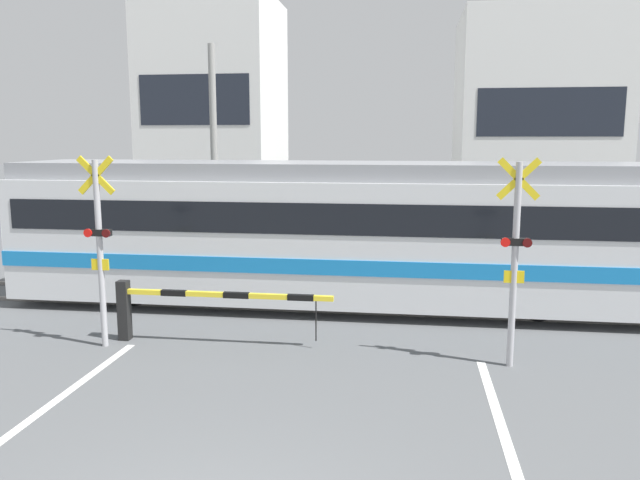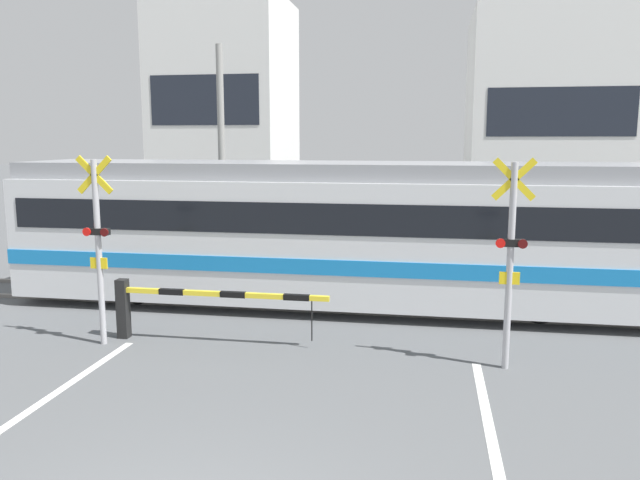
% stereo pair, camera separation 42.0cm
% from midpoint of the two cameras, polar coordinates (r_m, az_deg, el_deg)
% --- Properties ---
extents(rail_track_near, '(50.00, 0.10, 0.08)m').
position_cam_midpoint_polar(rail_track_near, '(13.59, -0.87, -6.48)').
color(rail_track_near, gray).
rests_on(rail_track_near, ground_plane).
extents(rail_track_far, '(50.00, 0.10, 0.08)m').
position_cam_midpoint_polar(rail_track_far, '(14.96, -0.01, -5.01)').
color(rail_track_far, gray).
rests_on(rail_track_far, ground_plane).
extents(commuter_train, '(14.18, 2.86, 3.21)m').
position_cam_midpoint_polar(commuter_train, '(13.92, 0.21, 0.96)').
color(commuter_train, silver).
rests_on(commuter_train, ground_plane).
extents(crossing_barrier_near, '(4.03, 0.20, 1.13)m').
position_cam_midpoint_polar(crossing_barrier_near, '(11.83, -13.89, -5.59)').
color(crossing_barrier_near, black).
rests_on(crossing_barrier_near, ground_plane).
extents(crossing_barrier_far, '(4.03, 0.20, 1.13)m').
position_cam_midpoint_polar(crossing_barrier_far, '(17.02, 8.88, -0.94)').
color(crossing_barrier_far, black).
rests_on(crossing_barrier_far, ground_plane).
extents(crossing_signal_left, '(0.68, 0.15, 3.43)m').
position_cam_midpoint_polar(crossing_signal_left, '(11.77, -20.48, -0.27)').
color(crossing_signal_left, '#B2B2B7').
rests_on(crossing_signal_left, ground_plane).
extents(crossing_signal_right, '(0.68, 0.15, 3.43)m').
position_cam_midpoint_polar(crossing_signal_right, '(10.45, 16.31, -1.18)').
color(crossing_signal_right, '#B2B2B7').
rests_on(crossing_signal_right, ground_plane).
extents(building_left_of_street, '(5.13, 5.43, 9.44)m').
position_cam_midpoint_polar(building_left_of_street, '(27.17, -9.92, 11.18)').
color(building_left_of_street, white).
rests_on(building_left_of_street, ground_plane).
extents(building_right_of_street, '(5.94, 5.43, 8.46)m').
position_cam_midpoint_polar(building_right_of_street, '(26.26, 18.56, 9.86)').
color(building_right_of_street, white).
rests_on(building_right_of_street, ground_plane).
extents(utility_pole_streetside, '(0.22, 0.22, 6.64)m').
position_cam_midpoint_polar(utility_pole_streetside, '(20.29, -10.26, 7.94)').
color(utility_pole_streetside, gray).
rests_on(utility_pole_streetside, ground_plane).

